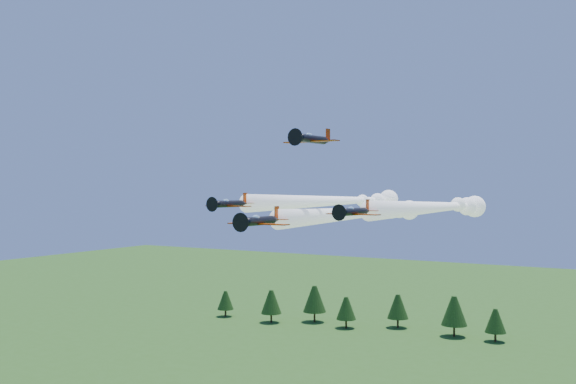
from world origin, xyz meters
The scene contains 5 objects.
plane_lead centered at (0.16, 25.65, 38.51)m, with size 7.88×60.06×3.70m.
plane_left centered at (-6.64, 29.87, 40.33)m, with size 8.44×55.34×3.70m.
plane_right centered at (12.67, 25.03, 39.62)m, with size 9.26×47.92×3.70m.
plane_slot centered at (0.27, 6.40, 49.17)m, with size 8.33×9.05×2.92m.
treeline centered at (-12.12, 109.03, 6.44)m, with size 158.60×19.40×11.58m.
Camera 1 is at (41.39, -71.30, 42.18)m, focal length 40.00 mm.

